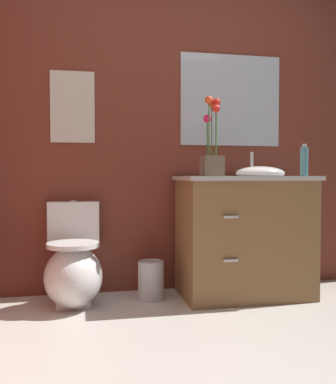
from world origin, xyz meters
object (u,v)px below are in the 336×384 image
(vanity_cabinet, at_px, (244,235))
(trash_bin, at_px, (151,280))
(toilet, at_px, (73,269))
(wall_mirror, at_px, (231,100))
(soap_bottle, at_px, (304,161))
(flower_vase, at_px, (212,151))
(wall_poster, at_px, (73,107))

(vanity_cabinet, bearing_deg, trash_bin, 176.39)
(toilet, bearing_deg, wall_mirror, 12.58)
(soap_bottle, relative_size, wall_mirror, 0.28)
(flower_vase, distance_m, trash_bin, 1.00)
(toilet, distance_m, wall_mirror, 1.72)
(toilet, relative_size, trash_bin, 2.54)
(trash_bin, distance_m, wall_mirror, 1.50)
(vanity_cabinet, height_order, wall_mirror, wall_mirror)
(wall_mirror, bearing_deg, soap_bottle, -49.57)
(soap_bottle, distance_m, wall_poster, 1.69)
(toilet, xyz_separation_m, wall_mirror, (1.20, 0.27, 1.21))
(trash_bin, distance_m, wall_poster, 1.36)
(wall_mirror, bearing_deg, toilet, -167.42)
(vanity_cabinet, height_order, soap_bottle, soap_bottle)
(vanity_cabinet, bearing_deg, toilet, 178.74)
(toilet, relative_size, wall_poster, 1.35)
(vanity_cabinet, distance_m, wall_poster, 1.54)
(soap_bottle, height_order, trash_bin, soap_bottle)
(toilet, bearing_deg, vanity_cabinet, -1.26)
(trash_bin, bearing_deg, toilet, -178.25)
(soap_bottle, xyz_separation_m, wall_poster, (-1.58, 0.45, 0.39))
(wall_poster, bearing_deg, wall_mirror, 0.00)
(flower_vase, height_order, soap_bottle, flower_vase)
(trash_bin, bearing_deg, vanity_cabinet, -3.61)
(flower_vase, xyz_separation_m, soap_bottle, (0.63, -0.13, -0.07))
(toilet, xyz_separation_m, wall_poster, (-0.00, 0.27, 1.12))
(soap_bottle, height_order, wall_mirror, wall_mirror)
(toilet, bearing_deg, flower_vase, -3.12)
(toilet, bearing_deg, wall_poster, 90.00)
(toilet, relative_size, vanity_cabinet, 0.66)
(trash_bin, relative_size, wall_mirror, 0.34)
(toilet, relative_size, flower_vase, 1.25)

